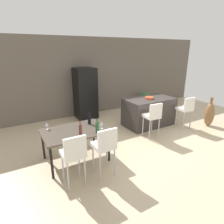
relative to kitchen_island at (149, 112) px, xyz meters
The scene contains 17 objects.
ground_plane 1.09m from the kitchen_island, 135.44° to the right, with size 10.00×10.00×0.00m, color #C6B28E.
back_wall 2.49m from the kitchen_island, 107.86° to the left, with size 10.00×0.12×2.90m, color #665B51.
kitchen_island is the anchor object (origin of this frame).
bar_chair_left 1.05m from the kitchen_island, 124.69° to the right, with size 0.42×0.42×1.05m.
bar_chair_middle 1.18m from the kitchen_island, 47.09° to the right, with size 0.43×0.43×1.05m.
dining_table 3.00m from the kitchen_island, 163.49° to the right, with size 1.40×0.95×0.74m.
dining_chair_near 3.62m from the kitchen_island, 152.06° to the right, with size 0.40×0.40×1.05m.
dining_chair_far 3.08m from the kitchen_island, 146.55° to the right, with size 0.40×0.40×1.05m.
wine_bottle_corner 2.55m from the kitchen_island, 164.89° to the right, with size 0.08×0.08×0.32m.
wine_bottle_far 2.79m from the kitchen_island, 154.16° to the right, with size 0.08×0.08×0.31m.
wine_bottle_left 3.14m from the kitchen_island, 157.10° to the right, with size 0.06×0.06×0.34m.
wine_glass_middle 3.45m from the kitchen_island, behind, with size 0.07×0.07×0.17m.
wine_glass_right 2.57m from the kitchen_island, 155.28° to the right, with size 0.07×0.07×0.17m.
refrigerator 2.37m from the kitchen_island, 131.72° to the left, with size 0.72×0.68×1.84m, color black.
fruit_bowl 0.50m from the kitchen_island, 139.72° to the right, with size 0.27×0.27×0.07m, color #C6512D.
floor_vase 2.00m from the kitchen_island, 32.56° to the right, with size 0.31×0.31×0.98m.
potted_plant 2.12m from the kitchen_island, 54.71° to the left, with size 0.46×0.46×0.66m.
Camera 1 is at (-3.37, -3.90, 2.45)m, focal length 30.22 mm.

